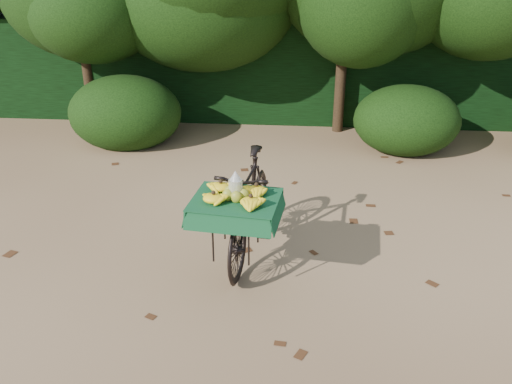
{
  "coord_description": "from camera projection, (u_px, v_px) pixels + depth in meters",
  "views": [
    {
      "loc": [
        -0.15,
        -4.0,
        3.09
      ],
      "look_at": [
        -0.56,
        0.77,
        0.84
      ],
      "focal_mm": 38.0,
      "sensor_mm": 36.0,
      "label": 1
    }
  ],
  "objects": [
    {
      "name": "ground",
      "position": [
        310.0,
        313.0,
        4.91
      ],
      "size": [
        80.0,
        80.0,
        0.0
      ],
      "primitive_type": "plane",
      "color": "tan",
      "rests_on": "ground"
    },
    {
      "name": "vendor_bicycle",
      "position": [
        249.0,
        206.0,
        5.62
      ],
      "size": [
        0.86,
        1.9,
        1.11
      ],
      "rotation": [
        0.0,
        0.0,
        -0.11
      ],
      "color": "black",
      "rests_on": "ground"
    },
    {
      "name": "hedge_backdrop",
      "position": [
        311.0,
        66.0,
        10.2
      ],
      "size": [
        26.0,
        1.8,
        1.8
      ],
      "primitive_type": "cube",
      "color": "black",
      "rests_on": "ground"
    },
    {
      "name": "tree_row",
      "position": [
        275.0,
        9.0,
        9.06
      ],
      "size": [
        14.5,
        2.0,
        4.0
      ],
      "primitive_type": null,
      "color": "black",
      "rests_on": "ground"
    },
    {
      "name": "bush_clumps",
      "position": [
        342.0,
        122.0,
        8.55
      ],
      "size": [
        8.8,
        1.7,
        0.9
      ],
      "primitive_type": null,
      "color": "black",
      "rests_on": "ground"
    },
    {
      "name": "leaf_litter",
      "position": [
        310.0,
        273.0,
        5.49
      ],
      "size": [
        7.0,
        7.3,
        0.01
      ],
      "primitive_type": null,
      "color": "#462612",
      "rests_on": "ground"
    }
  ]
}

